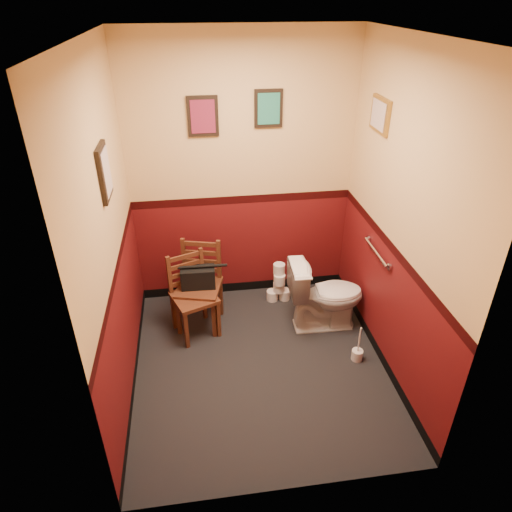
{
  "coord_description": "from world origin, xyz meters",
  "views": [
    {
      "loc": [
        -0.47,
        -3.02,
        2.95
      ],
      "look_at": [
        0.0,
        0.25,
        1.0
      ],
      "focal_mm": 32.0,
      "sensor_mm": 36.0,
      "label": 1
    }
  ],
  "objects": [
    {
      "name": "floor",
      "position": [
        0.0,
        0.0,
        0.0
      ],
      "size": [
        2.2,
        2.4,
        0.0
      ],
      "primitive_type": "cube",
      "color": "black",
      "rests_on": "ground"
    },
    {
      "name": "ceiling",
      "position": [
        0.0,
        0.0,
        2.7
      ],
      "size": [
        2.2,
        2.4,
        0.0
      ],
      "primitive_type": "cube",
      "rotation": [
        3.14,
        0.0,
        0.0
      ],
      "color": "silver",
      "rests_on": "ground"
    },
    {
      "name": "wall_back",
      "position": [
        0.0,
        1.2,
        1.35
      ],
      "size": [
        2.2,
        0.0,
        2.7
      ],
      "primitive_type": "cube",
      "rotation": [
        1.57,
        0.0,
        0.0
      ],
      "color": "#540E10",
      "rests_on": "ground"
    },
    {
      "name": "wall_front",
      "position": [
        0.0,
        -1.2,
        1.35
      ],
      "size": [
        2.2,
        0.0,
        2.7
      ],
      "primitive_type": "cube",
      "rotation": [
        -1.57,
        0.0,
        0.0
      ],
      "color": "#540E10",
      "rests_on": "ground"
    },
    {
      "name": "wall_left",
      "position": [
        -1.1,
        0.0,
        1.35
      ],
      "size": [
        0.0,
        2.4,
        2.7
      ],
      "primitive_type": "cube",
      "rotation": [
        1.57,
        0.0,
        1.57
      ],
      "color": "#540E10",
      "rests_on": "ground"
    },
    {
      "name": "wall_right",
      "position": [
        1.1,
        0.0,
        1.35
      ],
      "size": [
        0.0,
        2.4,
        2.7
      ],
      "primitive_type": "cube",
      "rotation": [
        1.57,
        0.0,
        -1.57
      ],
      "color": "#540E10",
      "rests_on": "ground"
    },
    {
      "name": "grab_bar",
      "position": [
        1.07,
        0.25,
        0.95
      ],
      "size": [
        0.05,
        0.56,
        0.06
      ],
      "color": "silver",
      "rests_on": "wall_right"
    },
    {
      "name": "framed_print_back_a",
      "position": [
        -0.35,
        1.18,
        1.95
      ],
      "size": [
        0.28,
        0.04,
        0.36
      ],
      "color": "black",
      "rests_on": "wall_back"
    },
    {
      "name": "framed_print_back_b",
      "position": [
        0.25,
        1.18,
        2.0
      ],
      "size": [
        0.26,
        0.04,
        0.34
      ],
      "color": "black",
      "rests_on": "wall_back"
    },
    {
      "name": "framed_print_left",
      "position": [
        -1.08,
        0.1,
        1.85
      ],
      "size": [
        0.04,
        0.3,
        0.38
      ],
      "color": "black",
      "rests_on": "wall_left"
    },
    {
      "name": "framed_print_right",
      "position": [
        1.08,
        0.6,
        2.05
      ],
      "size": [
        0.04,
        0.34,
        0.28
      ],
      "color": "olive",
      "rests_on": "wall_right"
    },
    {
      "name": "toilet",
      "position": [
        0.72,
        0.48,
        0.36
      ],
      "size": [
        0.75,
        0.43,
        0.72
      ],
      "primitive_type": "imported",
      "rotation": [
        0.0,
        0.0,
        1.54
      ],
      "color": "white",
      "rests_on": "floor"
    },
    {
      "name": "toilet_brush",
      "position": [
        0.89,
        -0.05,
        0.06
      ],
      "size": [
        0.1,
        0.1,
        0.37
      ],
      "color": "silver",
      "rests_on": "floor"
    },
    {
      "name": "chair_left",
      "position": [
        -0.56,
        0.58,
        0.41
      ],
      "size": [
        0.5,
        0.5,
        0.82
      ],
      "rotation": [
        0.0,
        0.0,
        0.37
      ],
      "color": "#5A2E1B",
      "rests_on": "floor"
    },
    {
      "name": "chair_right",
      "position": [
        -0.49,
        0.71,
        0.44
      ],
      "size": [
        0.5,
        0.5,
        0.87
      ],
      "rotation": [
        0.0,
        0.0,
        -0.26
      ],
      "color": "#5A2E1B",
      "rests_on": "floor"
    },
    {
      "name": "handbag",
      "position": [
        -0.5,
        0.67,
        0.56
      ],
      "size": [
        0.33,
        0.17,
        0.24
      ],
      "rotation": [
        0.0,
        0.0,
        -0.03
      ],
      "color": "black",
      "rests_on": "chair_right"
    },
    {
      "name": "tp_stack",
      "position": [
        0.35,
        0.96,
        0.19
      ],
      "size": [
        0.26,
        0.16,
        0.45
      ],
      "color": "silver",
      "rests_on": "floor"
    }
  ]
}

